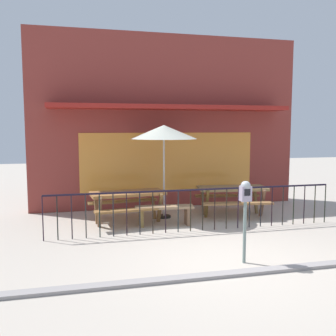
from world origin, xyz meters
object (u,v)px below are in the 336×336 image
(picnic_table_left, at_px, (128,198))
(parking_meter_near, at_px, (245,200))
(picnic_table_right, at_px, (232,193))
(patio_umbrella, at_px, (164,133))
(patio_bench, at_px, (164,211))

(picnic_table_left, bearing_deg, parking_meter_near, -63.38)
(picnic_table_right, distance_m, patio_umbrella, 2.44)
(picnic_table_left, distance_m, picnic_table_right, 2.81)
(picnic_table_left, height_order, parking_meter_near, parking_meter_near)
(patio_bench, bearing_deg, picnic_table_left, 150.14)
(picnic_table_right, xyz_separation_m, parking_meter_near, (-1.20, -3.35, 0.50))
(picnic_table_left, relative_size, picnic_table_right, 0.98)
(picnic_table_right, bearing_deg, patio_umbrella, 173.67)
(picnic_table_left, xyz_separation_m, patio_umbrella, (0.99, 0.33, 1.61))
(picnic_table_left, bearing_deg, patio_umbrella, 18.58)
(patio_umbrella, relative_size, patio_bench, 1.69)
(parking_meter_near, bearing_deg, picnic_table_left, 116.62)
(patio_umbrella, bearing_deg, picnic_table_left, -161.42)
(picnic_table_right, bearing_deg, patio_bench, -163.24)
(picnic_table_right, distance_m, patio_bench, 2.10)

